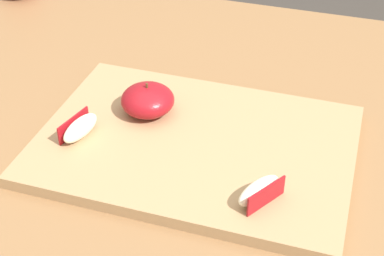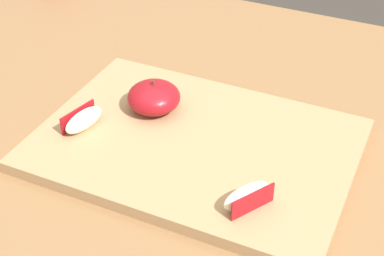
{
  "view_description": "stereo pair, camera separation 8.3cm",
  "coord_description": "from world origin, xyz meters",
  "px_view_note": "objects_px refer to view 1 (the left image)",
  "views": [
    {
      "loc": [
        0.2,
        -0.71,
        1.28
      ],
      "look_at": [
        -0.0,
        -0.08,
        0.78
      ],
      "focal_mm": 54.58,
      "sensor_mm": 36.0,
      "label": 1
    },
    {
      "loc": [
        0.27,
        -0.68,
        1.28
      ],
      "look_at": [
        -0.0,
        -0.08,
        0.78
      ],
      "focal_mm": 54.58,
      "sensor_mm": 36.0,
      "label": 2
    }
  ],
  "objects_px": {
    "apple_half_skin_up": "(148,100)",
    "apple_wedge_back": "(260,191)",
    "apple_wedge_middle": "(80,128)",
    "cutting_board": "(192,144)"
  },
  "relations": [
    {
      "from": "apple_half_skin_up",
      "to": "apple_wedge_back",
      "type": "relative_size",
      "value": 1.15
    },
    {
      "from": "apple_wedge_back",
      "to": "apple_wedge_middle",
      "type": "relative_size",
      "value": 0.98
    },
    {
      "from": "apple_half_skin_up",
      "to": "apple_wedge_middle",
      "type": "height_order",
      "value": "apple_half_skin_up"
    },
    {
      "from": "apple_wedge_back",
      "to": "apple_wedge_middle",
      "type": "height_order",
      "value": "same"
    },
    {
      "from": "apple_half_skin_up",
      "to": "apple_wedge_middle",
      "type": "bearing_deg",
      "value": -129.24
    },
    {
      "from": "apple_half_skin_up",
      "to": "apple_wedge_back",
      "type": "bearing_deg",
      "value": -34.32
    },
    {
      "from": "cutting_board",
      "to": "apple_wedge_back",
      "type": "height_order",
      "value": "apple_wedge_back"
    },
    {
      "from": "apple_half_skin_up",
      "to": "apple_wedge_back",
      "type": "distance_m",
      "value": 0.25
    },
    {
      "from": "apple_wedge_middle",
      "to": "apple_half_skin_up",
      "type": "bearing_deg",
      "value": 50.76
    },
    {
      "from": "apple_half_skin_up",
      "to": "apple_wedge_back",
      "type": "height_order",
      "value": "apple_half_skin_up"
    }
  ]
}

